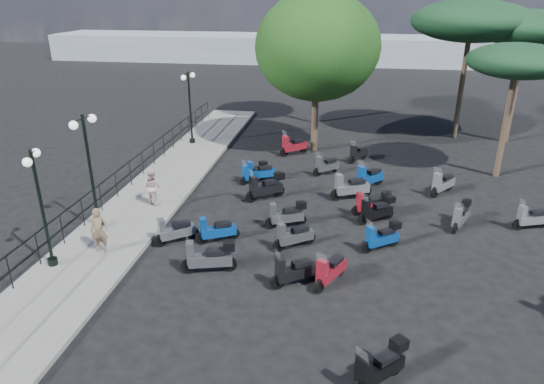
# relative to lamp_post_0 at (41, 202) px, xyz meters

# --- Properties ---
(ground) EXTENTS (120.00, 120.00, 0.00)m
(ground) POSITION_rel_lamp_post_0_xyz_m (7.41, 3.31, -2.34)
(ground) COLOR black
(ground) RESTS_ON ground
(sidewalk) EXTENTS (3.00, 30.00, 0.15)m
(sidewalk) POSITION_rel_lamp_post_0_xyz_m (0.91, 6.31, -2.26)
(sidewalk) COLOR slate
(sidewalk) RESTS_ON ground
(railing) EXTENTS (0.04, 26.04, 1.10)m
(railing) POSITION_rel_lamp_post_0_xyz_m (-0.39, 6.11, -1.44)
(railing) COLOR black
(railing) RESTS_ON sidewalk
(lamp_post_0) EXTENTS (0.55, 1.09, 3.84)m
(lamp_post_0) POSITION_rel_lamp_post_0_xyz_m (0.00, 0.00, 0.00)
(lamp_post_0) COLOR black
(lamp_post_0) RESTS_ON sidewalk
(lamp_post_1) EXTENTS (0.45, 1.23, 4.23)m
(lamp_post_1) POSITION_rel_lamp_post_0_xyz_m (0.16, 2.71, 0.22)
(lamp_post_1) COLOR black
(lamp_post_1) RESTS_ON sidewalk
(lamp_post_2) EXTENTS (0.50, 1.14, 3.97)m
(lamp_post_2) POSITION_rel_lamp_post_0_xyz_m (0.32, 13.40, 0.08)
(lamp_post_2) COLOR black
(lamp_post_2) RESTS_ON sidewalk
(woman) EXTENTS (0.62, 0.46, 1.55)m
(woman) POSITION_rel_lamp_post_0_xyz_m (1.13, 1.04, -1.41)
(woman) COLOR brown
(woman) RESTS_ON sidewalk
(pedestrian_far) EXTENTS (0.87, 0.78, 1.46)m
(pedestrian_far) POSITION_rel_lamp_post_0_xyz_m (1.38, 5.00, -1.46)
(pedestrian_far) COLOR beige
(pedestrian_far) RESTS_ON sidewalk
(scooter_1) EXTENTS (1.73, 0.73, 1.40)m
(scooter_1) POSITION_rel_lamp_post_0_xyz_m (4.98, 0.59, -1.81)
(scooter_1) COLOR black
(scooter_1) RESTS_ON ground
(scooter_2) EXTENTS (1.45, 0.88, 1.26)m
(scooter_2) POSITION_rel_lamp_post_0_xyz_m (4.68, 2.55, -1.90)
(scooter_2) COLOR black
(scooter_2) RESTS_ON ground
(scooter_3) EXTENTS (1.34, 1.08, 1.29)m
(scooter_3) POSITION_rel_lamp_post_0_xyz_m (3.28, 2.24, -1.89)
(scooter_3) COLOR black
(scooter_3) RESTS_ON ground
(scooter_4) EXTENTS (1.11, 1.21, 1.19)m
(scooter_4) POSITION_rel_lamp_post_0_xyz_m (4.88, 8.34, -1.89)
(scooter_4) COLOR black
(scooter_4) RESTS_ON ground
(scooter_5) EXTENTS (1.41, 1.27, 1.43)m
(scooter_5) POSITION_rel_lamp_post_0_xyz_m (6.20, 12.59, -1.84)
(scooter_5) COLOR black
(scooter_5) RESTS_ON ground
(scooter_6) EXTENTS (0.93, 1.50, 1.31)m
(scooter_6) POSITION_rel_lamp_post_0_xyz_m (8.74, 0.52, -1.88)
(scooter_6) COLOR black
(scooter_6) RESTS_ON ground
(scooter_7) EXTENTS (1.50, 0.85, 1.27)m
(scooter_7) POSITION_rel_lamp_post_0_xyz_m (6.95, 4.09, -1.86)
(scooter_7) COLOR black
(scooter_7) RESTS_ON ground
(scooter_8) EXTENTS (1.40, 1.02, 1.30)m
(scooter_8) POSITION_rel_lamp_post_0_xyz_m (7.39, 2.55, -1.89)
(scooter_8) COLOR black
(scooter_8) RESTS_ON ground
(scooter_9) EXTENTS (1.54, 1.25, 1.45)m
(scooter_9) POSITION_rel_lamp_post_0_xyz_m (5.75, 6.49, -1.79)
(scooter_9) COLOR black
(scooter_9) RESTS_ON ground
(scooter_10) EXTENTS (1.51, 0.91, 1.31)m
(scooter_10) POSITION_rel_lamp_post_0_xyz_m (5.14, 8.44, -1.88)
(scooter_10) COLOR black
(scooter_10) RESTS_ON ground
(scooter_12) EXTENTS (1.29, 1.27, 1.31)m
(scooter_12) POSITION_rel_lamp_post_0_xyz_m (10.02, -3.37, -1.84)
(scooter_12) COLOR black
(scooter_12) RESTS_ON ground
(scooter_13) EXTENTS (1.43, 1.02, 1.31)m
(scooter_13) POSITION_rel_lamp_post_0_xyz_m (7.68, 0.32, -1.88)
(scooter_13) COLOR black
(scooter_13) RESTS_ON ground
(scooter_14) EXTENTS (1.53, 0.69, 1.25)m
(scooter_14) POSITION_rel_lamp_post_0_xyz_m (10.11, 5.62, -1.87)
(scooter_14) COLOR black
(scooter_14) RESTS_ON ground
(scooter_15) EXTENTS (1.24, 1.08, 1.23)m
(scooter_15) POSITION_rel_lamp_post_0_xyz_m (8.10, 9.89, -1.91)
(scooter_15) COLOR black
(scooter_15) RESTS_ON ground
(scooter_16) EXTENTS (0.97, 1.30, 1.22)m
(scooter_16) POSITION_rel_lamp_post_0_xyz_m (9.61, 12.07, -1.92)
(scooter_16) COLOR black
(scooter_16) RESTS_ON ground
(scooter_18) EXTENTS (1.33, 1.03, 1.23)m
(scooter_18) POSITION_rel_lamp_post_0_xyz_m (10.37, 2.92, -1.88)
(scooter_18) COLOR black
(scooter_18) RESTS_ON ground
(scooter_19) EXTENTS (1.41, 1.03, 1.28)m
(scooter_19) POSITION_rel_lamp_post_0_xyz_m (10.28, 5.05, -1.86)
(scooter_19) COLOR black
(scooter_19) RESTS_ON ground
(scooter_20) EXTENTS (1.73, 0.97, 1.47)m
(scooter_20) POSITION_rel_lamp_post_0_xyz_m (9.27, 7.11, -1.83)
(scooter_20) COLOR black
(scooter_20) RESTS_ON ground
(scooter_21) EXTENTS (1.31, 1.39, 1.43)m
(scooter_21) POSITION_rel_lamp_post_0_xyz_m (10.07, 8.46, -1.84)
(scooter_21) COLOR black
(scooter_21) RESTS_ON ground
(scooter_24) EXTENTS (0.86, 1.41, 1.21)m
(scooter_24) POSITION_rel_lamp_post_0_xyz_m (13.35, 5.07, -1.88)
(scooter_24) COLOR black
(scooter_24) RESTS_ON ground
(scooter_25) EXTENTS (1.49, 0.71, 1.23)m
(scooter_25) POSITION_rel_lamp_post_0_xyz_m (15.92, 5.36, -1.91)
(scooter_25) COLOR black
(scooter_25) RESTS_ON ground
(scooter_26) EXTENTS (1.17, 1.40, 1.37)m
(scooter_26) POSITION_rel_lamp_post_0_xyz_m (13.20, 8.27, -1.86)
(scooter_26) COLOR black
(scooter_26) RESTS_ON ground
(broadleaf_tree) EXTENTS (6.41, 6.41, 8.23)m
(broadleaf_tree) POSITION_rel_lamp_post_0_xyz_m (7.22, 13.54, 3.16)
(broadleaf_tree) COLOR #38281E
(broadleaf_tree) RESTS_ON ground
(pine_0) EXTENTS (6.54, 6.54, 7.76)m
(pine_0) POSITION_rel_lamp_post_0_xyz_m (15.32, 17.32, 4.26)
(pine_0) COLOR #38281E
(pine_0) RESTS_ON ground
(pine_1) EXTENTS (5.53, 5.53, 7.29)m
(pine_1) POSITION_rel_lamp_post_0_xyz_m (18.13, 16.94, 3.96)
(pine_1) COLOR #38281E
(pine_1) RESTS_ON ground
(pine_2) EXTENTS (5.65, 5.65, 7.13)m
(pine_2) POSITION_rel_lamp_post_0_xyz_m (6.72, 19.57, 3.78)
(pine_2) COLOR #38281E
(pine_2) RESTS_ON ground
(pine_3) EXTENTS (4.35, 4.35, 6.11)m
(pine_3) POSITION_rel_lamp_post_0_xyz_m (16.13, 10.99, 2.98)
(pine_3) COLOR #38281E
(pine_3) RESTS_ON ground
(distant_hills) EXTENTS (70.00, 8.00, 3.00)m
(distant_hills) POSITION_rel_lamp_post_0_xyz_m (7.41, 48.31, -0.84)
(distant_hills) COLOR gray
(distant_hills) RESTS_ON ground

